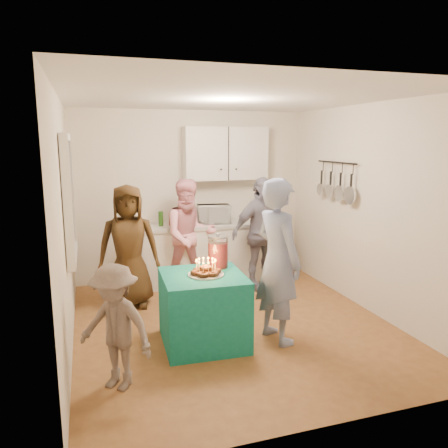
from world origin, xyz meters
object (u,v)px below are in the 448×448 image
object	(u,v)px
woman_back_right	(260,233)
child_near_left	(115,327)
microwave	(214,214)
punch_jar	(218,252)
man_birthday	(278,261)
counter	(210,253)
woman_back_center	(190,236)
woman_back_left	(129,247)
party_table	(203,309)

from	to	relation	value
woman_back_right	child_near_left	xyz separation A→B (m)	(-2.21, -2.09, -0.26)
microwave	punch_jar	distance (m)	1.89
man_birthday	child_near_left	xyz separation A→B (m)	(-1.73, -0.45, -0.32)
microwave	woman_back_right	xyz separation A→B (m)	(0.54, -0.56, -0.23)
counter	woman_back_center	distance (m)	0.66
punch_jar	woman_back_left	distance (m)	1.41
counter	woman_back_right	size ratio (longest dim) A/B	1.34
man_birthday	woman_back_center	bearing A→B (deg)	2.80
woman_back_left	woman_back_right	world-z (taller)	woman_back_right
child_near_left	woman_back_center	bearing A→B (deg)	103.51
party_table	child_near_left	world-z (taller)	child_near_left
punch_jar	child_near_left	bearing A→B (deg)	-144.80
counter	woman_back_center	world-z (taller)	woman_back_center
counter	woman_back_center	xyz separation A→B (m)	(-0.40, -0.36, 0.38)
party_table	woman_back_left	xyz separation A→B (m)	(-0.64, 1.33, 0.42)
microwave	woman_back_center	world-z (taller)	woman_back_center
woman_back_right	microwave	bearing A→B (deg)	119.45
man_birthday	woman_back_center	distance (m)	1.92
man_birthday	counter	bearing A→B (deg)	-9.82
woman_back_center	punch_jar	bearing A→B (deg)	-94.13
woman_back_right	child_near_left	size ratio (longest dim) A/B	1.45
man_birthday	woman_back_right	bearing A→B (deg)	-29.35
man_birthday	woman_back_left	bearing A→B (deg)	30.43
woman_back_right	child_near_left	distance (m)	3.05
party_table	woman_back_right	xyz separation A→B (m)	(1.26, 1.49, 0.44)
child_near_left	man_birthday	bearing A→B (deg)	55.74
woman_back_right	child_near_left	world-z (taller)	woman_back_right
counter	punch_jar	bearing A→B (deg)	-103.01
man_birthday	woman_back_right	xyz separation A→B (m)	(0.48, 1.64, -0.07)
man_birthday	woman_back_left	distance (m)	2.06
woman_back_center	child_near_left	bearing A→B (deg)	-120.88
counter	man_birthday	world-z (taller)	man_birthday
party_table	woman_back_left	bearing A→B (deg)	115.50
counter	man_birthday	bearing A→B (deg)	-86.67
woman_back_right	woman_back_left	bearing A→B (deg)	170.40
microwave	man_birthday	size ratio (longest dim) A/B	0.28
woman_back_left	punch_jar	bearing A→B (deg)	-46.72
woman_back_left	child_near_left	distance (m)	1.98
man_birthday	child_near_left	size ratio (longest dim) A/B	1.57
woman_back_center	woman_back_right	distance (m)	1.02
party_table	child_near_left	distance (m)	1.14
microwave	woman_back_right	world-z (taller)	woman_back_right
punch_jar	microwave	bearing A→B (deg)	74.94
microwave	woman_back_left	distance (m)	1.56
microwave	woman_back_center	bearing A→B (deg)	-133.77
woman_back_left	woman_back_center	xyz separation A→B (m)	(0.89, 0.35, 0.01)
party_table	man_birthday	size ratio (longest dim) A/B	0.48
party_table	woman_back_left	size ratio (longest dim) A/B	0.53
party_table	man_birthday	bearing A→B (deg)	-11.37
man_birthday	woman_back_right	size ratio (longest dim) A/B	1.08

